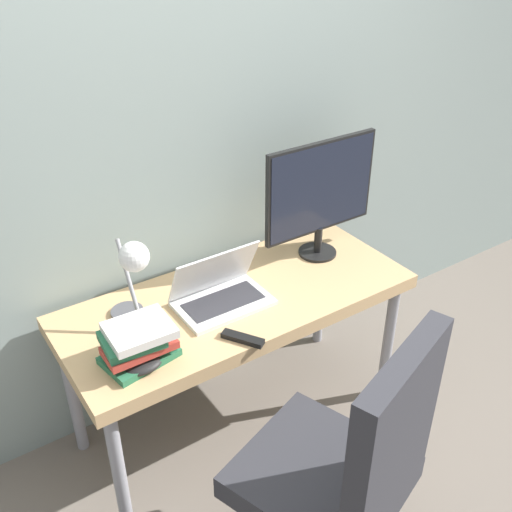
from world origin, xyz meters
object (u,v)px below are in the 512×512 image
Objects in this scene: desk_lamp at (133,268)px; book_stack at (138,344)px; game_controller at (143,365)px; monitor at (321,192)px; laptop at (220,292)px; office_chair at (349,466)px.

desk_lamp is 0.27m from book_stack.
monitor is at bearing 15.56° from game_controller.
laptop is 0.63m from monitor.
desk_lamp is at bearing 64.91° from book_stack.
office_chair is at bearing -92.90° from laptop.
laptop is at bearing 87.10° from office_chair.
monitor is 1.03m from book_stack.
office_chair reaches higher than desk_lamp.
office_chair is 7.84× the size of game_controller.
monitor is at bearing 8.51° from laptop.
book_stack is at bearing -161.49° from laptop.
desk_lamp is at bearing 177.08° from laptop.
desk_lamp is (-0.91, -0.07, -0.03)m from monitor.
laptop reaches higher than game_controller.
monitor is 1.07m from game_controller.
laptop is 0.47m from game_controller.
game_controller is (-0.09, -0.21, -0.26)m from desk_lamp.
desk_lamp is 2.79× the size of game_controller.
office_chair is at bearing -61.81° from book_stack.
office_chair is 0.81m from book_stack.
laptop is 0.94× the size of desk_lamp.
monitor reaches higher than book_stack.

